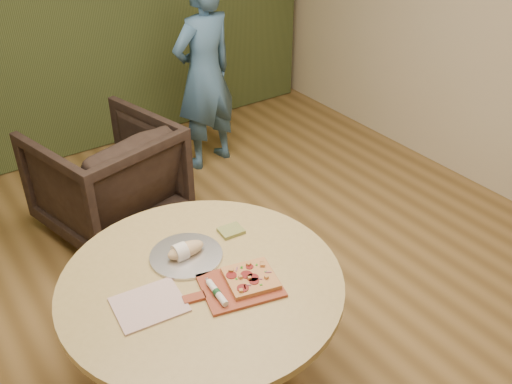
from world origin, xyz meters
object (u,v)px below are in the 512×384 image
Objects in this scene: pedestal_table at (203,301)px; flatbread_pizza at (250,278)px; pizza_paddle at (238,286)px; cutlery_roll at (217,293)px; armchair at (106,172)px; bread_roll at (184,251)px; serving_tray at (186,256)px; person_standing at (204,74)px.

flatbread_pizza is at bearing -40.72° from pedestal_table.
pizza_paddle is 0.12m from cutlery_roll.
flatbread_pizza is 1.86m from armchair.
serving_tray is at bearing -0.00° from bread_roll.
bread_roll is at bearing 91.97° from cutlery_roll.
bread_roll is 0.12× the size of person_standing.
flatbread_pizza is 0.37m from serving_tray.
person_standing is (1.24, 1.92, 0.06)m from serving_tray.
flatbread_pizza is 0.75× the size of serving_tray.
pizza_paddle reaches higher than pedestal_table.
cutlery_roll is at bearing -94.73° from serving_tray.
flatbread_pizza is at bearing -65.51° from serving_tray.
flatbread_pizza is (0.06, -0.00, 0.02)m from pizza_paddle.
armchair is (0.08, 1.83, -0.31)m from pizza_paddle.
cutlery_roll reaches higher than serving_tray.
serving_tray reaches higher than pedestal_table.
cutlery_roll is 2.58m from person_standing.
bread_roll is at bearing 85.58° from pedestal_table.
person_standing is (1.25, 1.92, 0.02)m from bread_roll.
bread_roll reaches higher than flatbread_pizza.
person_standing reaches higher than armchair.
armchair is at bearing 89.62° from flatbread_pizza.
pizza_paddle is 0.29× the size of person_standing.
person_standing reaches higher than bread_roll.
flatbread_pizza is at bearing 11.72° from pizza_paddle.
flatbread_pizza reaches higher than cutlery_roll.
bread_roll reaches higher than serving_tray.
serving_tray is at bearing 70.27° from armchair.
cutlery_roll is at bearing 179.53° from flatbread_pizza.
pizza_paddle is at bearing 53.29° from person_standing.
pedestal_table is 0.26m from bread_roll.
pizza_paddle is 0.35m from bread_roll.
pizza_paddle is 0.07m from flatbread_pizza.
armchair is (0.16, 1.50, -0.31)m from serving_tray.
serving_tray is 0.40× the size of armchair.
pedestal_table is 0.23m from cutlery_roll.
serving_tray is 2.28m from person_standing.
bread_roll reaches higher than pizza_paddle.
serving_tray is 1.54m from armchair.
armchair reaches higher than serving_tray.
cutlery_roll is 1.03× the size of bread_roll.
cutlery_roll is 0.33m from serving_tray.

